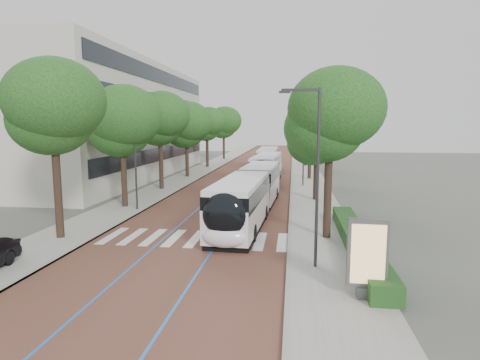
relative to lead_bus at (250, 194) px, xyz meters
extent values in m
plane|color=#51544C|center=(-2.74, -7.07, -1.63)|extent=(160.00, 160.00, 0.00)
cube|color=brown|center=(-2.74, 32.93, -1.62)|extent=(11.00, 140.00, 0.02)
cube|color=gray|center=(-10.24, 32.93, -1.57)|extent=(4.00, 140.00, 0.12)
cube|color=gray|center=(4.76, 32.93, -1.57)|extent=(4.00, 140.00, 0.12)
cube|color=gray|center=(-8.34, 32.93, -1.57)|extent=(0.20, 140.00, 0.14)
cube|color=gray|center=(2.86, 32.93, -1.57)|extent=(0.20, 140.00, 0.14)
cube|color=silver|center=(-7.54, -6.07, -1.60)|extent=(0.55, 3.60, 0.01)
cube|color=silver|center=(-6.29, -6.07, -1.60)|extent=(0.55, 3.60, 0.01)
cube|color=silver|center=(-5.04, -6.07, -1.60)|extent=(0.55, 3.60, 0.01)
cube|color=silver|center=(-3.79, -6.07, -1.60)|extent=(0.55, 3.60, 0.01)
cube|color=silver|center=(-2.54, -6.07, -1.60)|extent=(0.55, 3.60, 0.01)
cube|color=silver|center=(-1.29, -6.07, -1.60)|extent=(0.55, 3.60, 0.01)
cube|color=silver|center=(-0.04, -6.07, -1.60)|extent=(0.55, 3.60, 0.01)
cube|color=silver|center=(1.21, -6.07, -1.60)|extent=(0.55, 3.60, 0.01)
cube|color=silver|center=(2.46, -6.07, -1.60)|extent=(0.55, 3.60, 0.01)
cube|color=blue|center=(-4.34, 32.93, -1.60)|extent=(0.12, 126.00, 0.01)
cube|color=blue|center=(-1.14, 32.93, -1.60)|extent=(0.12, 126.00, 0.01)
cube|color=#B5B1A7|center=(-22.24, 20.93, 5.37)|extent=(18.00, 40.00, 14.00)
cube|color=black|center=(-13.19, 20.93, 1.37)|extent=(0.12, 38.00, 1.60)
cube|color=black|center=(-13.19, 20.93, 4.57)|extent=(0.12, 38.00, 1.60)
cube|color=black|center=(-13.19, 20.93, 7.77)|extent=(0.12, 38.00, 1.60)
cube|color=black|center=(-13.19, 20.93, 10.77)|extent=(0.12, 38.00, 1.60)
cube|color=#163F18|center=(6.36, -7.07, -1.11)|extent=(1.20, 14.00, 0.80)
cylinder|color=#303033|center=(4.06, -10.07, 2.49)|extent=(0.14, 0.14, 8.00)
cube|color=#303033|center=(3.26, -10.07, 6.39)|extent=(1.70, 0.12, 0.12)
cube|color=#303033|center=(2.56, -10.07, 6.31)|extent=(0.50, 0.20, 0.10)
cylinder|color=#303033|center=(4.06, 14.93, 2.49)|extent=(0.14, 0.14, 8.00)
cube|color=#303033|center=(3.26, 14.93, 6.39)|extent=(1.70, 0.12, 0.12)
cube|color=#303033|center=(2.56, 14.93, 6.31)|extent=(0.50, 0.20, 0.10)
cylinder|color=#303033|center=(-8.84, 0.93, 2.49)|extent=(0.14, 0.14, 8.00)
cylinder|color=black|center=(-10.24, -7.07, 0.95)|extent=(0.44, 0.44, 5.16)
ellipsoid|color=#163F14|center=(-10.24, -7.07, 5.64)|extent=(5.42, 5.42, 4.61)
cylinder|color=black|center=(-10.24, 1.93, 0.71)|extent=(0.44, 0.44, 4.67)
ellipsoid|color=#163F14|center=(-10.24, 1.93, 4.96)|extent=(5.72, 5.72, 4.86)
cylinder|color=black|center=(-10.24, 10.93, 0.83)|extent=(0.44, 0.44, 4.92)
ellipsoid|color=#163F14|center=(-10.24, 10.93, 5.30)|extent=(5.49, 5.49, 4.67)
cylinder|color=black|center=(-10.24, 20.93, 0.61)|extent=(0.44, 0.44, 4.47)
ellipsoid|color=#163F14|center=(-10.24, 20.93, 4.68)|extent=(5.96, 5.96, 5.06)
cylinder|color=black|center=(-10.24, 32.93, 0.67)|extent=(0.44, 0.44, 4.59)
ellipsoid|color=#163F14|center=(-10.24, 32.93, 4.84)|extent=(5.24, 5.24, 4.45)
cylinder|color=black|center=(-10.24, 47.93, 0.78)|extent=(0.44, 0.44, 4.81)
ellipsoid|color=#163F14|center=(-10.24, 47.93, 5.15)|extent=(6.32, 6.32, 5.38)
cylinder|color=black|center=(4.96, -5.07, 0.80)|extent=(0.44, 0.44, 4.85)
ellipsoid|color=#163F14|center=(4.96, -5.07, 5.20)|extent=(5.31, 5.31, 4.51)
cylinder|color=black|center=(4.96, 6.93, 0.32)|extent=(0.44, 0.44, 3.89)
ellipsoid|color=#163F14|center=(4.96, 6.93, 3.85)|extent=(5.29, 5.29, 4.49)
cylinder|color=black|center=(4.96, 20.93, 0.47)|extent=(0.44, 0.44, 4.20)
ellipsoid|color=#163F14|center=(4.96, 20.93, 4.28)|extent=(4.91, 4.91, 4.17)
cylinder|color=black|center=(4.96, 36.93, 0.72)|extent=(0.44, 0.44, 4.70)
ellipsoid|color=#163F14|center=(4.96, 36.93, 5.00)|extent=(5.15, 5.15, 4.38)
cylinder|color=black|center=(0.07, 1.30, 0.15)|extent=(2.34, 1.02, 2.30)
cube|color=silver|center=(-0.19, -3.83, -0.37)|extent=(2.97, 9.47, 1.82)
cube|color=black|center=(-0.19, -3.83, 0.77)|extent=(3.00, 9.29, 0.97)
cube|color=silver|center=(-0.19, -3.83, 1.42)|extent=(2.91, 9.29, 0.31)
cube|color=black|center=(-0.19, -3.83, -1.45)|extent=(2.90, 9.10, 0.35)
cube|color=silver|center=(0.29, 5.61, -0.37)|extent=(2.89, 7.86, 1.82)
cube|color=black|center=(0.29, 5.61, 0.77)|extent=(2.92, 7.70, 0.97)
cube|color=silver|center=(0.29, 5.61, 1.42)|extent=(2.83, 7.70, 0.31)
cube|color=black|center=(0.29, 5.61, -1.45)|extent=(2.82, 7.55, 0.35)
ellipsoid|color=black|center=(-0.42, -8.35, 0.38)|extent=(2.40, 1.22, 2.28)
ellipsoid|color=silver|center=(-0.43, -8.40, -0.76)|extent=(2.40, 1.12, 1.14)
cylinder|color=black|center=(-1.44, -6.04, -1.13)|extent=(0.35, 1.01, 1.00)
cylinder|color=black|center=(0.82, -6.16, -1.13)|extent=(0.35, 1.01, 1.00)
cylinder|color=black|center=(-0.76, 7.34, -1.13)|extent=(0.35, 1.01, 1.00)
cylinder|color=black|center=(1.50, 7.22, -1.13)|extent=(0.35, 1.01, 1.00)
cylinder|color=black|center=(-1.17, -0.69, -1.13)|extent=(0.35, 1.01, 1.00)
cylinder|color=black|center=(1.09, -0.81, -1.13)|extent=(0.35, 1.01, 1.00)
cube|color=silver|center=(0.04, 17.01, -0.37)|extent=(2.97, 12.09, 1.82)
cube|color=black|center=(0.04, 17.01, 0.77)|extent=(3.00, 11.85, 0.97)
cube|color=silver|center=(0.04, 17.01, 1.42)|extent=(2.91, 11.85, 0.31)
cube|color=black|center=(0.04, 17.01, -1.45)|extent=(2.90, 11.61, 0.35)
ellipsoid|color=black|center=(-0.19, 11.16, 0.38)|extent=(2.39, 1.19, 2.28)
ellipsoid|color=silver|center=(-0.19, 11.11, -0.76)|extent=(2.39, 1.09, 1.14)
cylinder|color=black|center=(-1.23, 13.45, -1.13)|extent=(0.34, 1.01, 1.00)
cylinder|color=black|center=(1.03, 13.37, -1.13)|extent=(0.34, 1.01, 1.00)
cylinder|color=black|center=(-0.94, 20.85, -1.13)|extent=(0.34, 1.01, 1.00)
cylinder|color=black|center=(1.32, 20.76, -1.13)|extent=(0.34, 1.01, 1.00)
cube|color=silver|center=(-0.62, 29.39, -0.37)|extent=(2.61, 12.02, 1.82)
cube|color=black|center=(-0.62, 29.39, 0.77)|extent=(2.65, 11.78, 0.97)
cube|color=silver|center=(-0.62, 29.39, 1.42)|extent=(2.56, 11.78, 0.31)
cube|color=black|center=(-0.62, 29.39, -1.45)|extent=(2.56, 11.54, 0.35)
ellipsoid|color=black|center=(-0.57, 23.54, 0.38)|extent=(2.36, 1.12, 2.28)
ellipsoid|color=silver|center=(-0.57, 23.49, -0.76)|extent=(2.36, 1.02, 1.14)
cylinder|color=black|center=(-1.72, 25.78, -1.13)|extent=(0.31, 1.00, 1.00)
cylinder|color=black|center=(0.54, 25.80, -1.13)|extent=(0.31, 1.00, 1.00)
cylinder|color=black|center=(-1.79, 33.18, -1.13)|extent=(0.31, 1.00, 1.00)
cylinder|color=black|center=(0.47, 33.20, -1.13)|extent=(0.31, 1.00, 1.00)
cube|color=#59595B|center=(5.75, -13.19, -1.29)|extent=(0.69, 0.58, 0.45)
cube|color=#59595B|center=(5.75, -13.19, 0.22)|extent=(1.46, 0.44, 2.56)
cube|color=#F2C680|center=(5.74, -13.41, 0.22)|extent=(1.22, 0.06, 2.23)
camera|label=1|loc=(2.97, -27.94, 4.87)|focal=30.00mm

